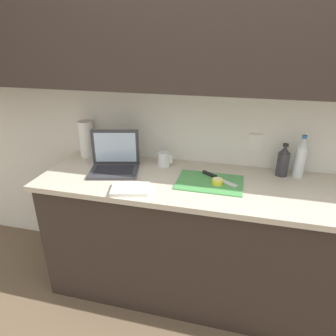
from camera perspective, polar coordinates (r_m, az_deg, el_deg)
The scene contains 12 objects.
ground_plane at distance 2.42m, azimuth 7.91°, elevation -22.06°, with size 12.00×12.00×0.00m, color brown.
wall_back at distance 1.96m, azimuth 11.53°, elevation 18.36°, with size 5.20×0.38×2.60m.
counter_unit at distance 2.12m, azimuth 9.16°, elevation -13.51°, with size 2.30×0.66×0.89m.
laptop at distance 2.07m, azimuth -10.15°, elevation 1.25°, with size 0.37×0.32×0.26m.
cutting_board at distance 1.90m, azimuth 7.95°, elevation -2.70°, with size 0.41×0.29×0.01m, color #4C9E51.
knife at distance 1.95m, azimuth 8.67°, elevation -1.52°, with size 0.24×0.17×0.02m.
lemon_half_cut at distance 1.87m, azimuth 9.33°, elevation -2.54°, with size 0.07×0.07×0.04m.
bottle_green_soda at distance 2.09m, azimuth 23.91°, elevation 1.71°, with size 0.07×0.07×0.28m.
bottle_oil_tall at distance 2.08m, azimuth 21.08°, elevation 1.21°, with size 0.08×0.08×0.22m.
measuring_cup at distance 2.10m, azimuth -0.80°, elevation 1.73°, with size 0.11×0.09×0.11m.
paper_towel_roll at distance 2.35m, azimuth -15.23°, elevation 5.39°, with size 0.11×0.11×0.27m.
dish_towel at distance 1.79m, azimuth -7.22°, elevation -4.05°, with size 0.22×0.16×0.02m, color silver.
Camera 1 is at (0.11, -1.69, 1.73)m, focal length 32.00 mm.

